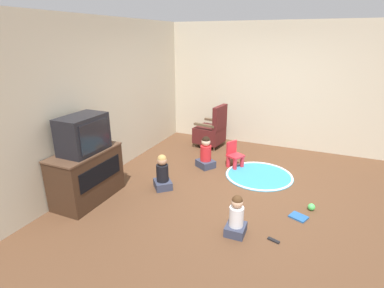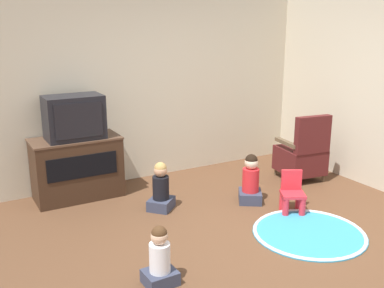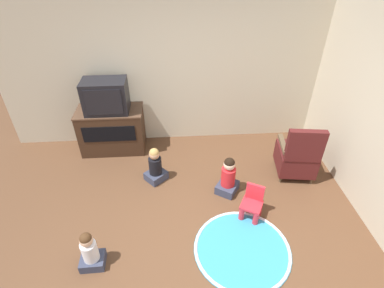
{
  "view_description": "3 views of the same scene",
  "coord_description": "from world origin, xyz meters",
  "px_view_note": "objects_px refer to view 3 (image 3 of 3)",
  "views": [
    {
      "loc": [
        -4.31,
        -0.98,
        2.35
      ],
      "look_at": [
        -0.02,
        0.9,
        0.66
      ],
      "focal_mm": 28.0,
      "sensor_mm": 36.0,
      "label": 1
    },
    {
      "loc": [
        -2.61,
        -3.3,
        2.19
      ],
      "look_at": [
        -0.12,
        1.1,
        0.79
      ],
      "focal_mm": 42.0,
      "sensor_mm": 36.0,
      "label": 2
    },
    {
      "loc": [
        -0.17,
        -2.31,
        3.2
      ],
      "look_at": [
        0.06,
        0.91,
        0.87
      ],
      "focal_mm": 28.0,
      "sensor_mm": 36.0,
      "label": 3
    }
  ],
  "objects_px": {
    "tv_cabinet": "(112,129)",
    "black_armchair": "(297,156)",
    "child_watching_right": "(90,252)",
    "yellow_kid_chair": "(252,205)",
    "television": "(106,96)",
    "child_watching_center": "(155,166)",
    "child_watching_left": "(228,178)"
  },
  "relations": [
    {
      "from": "black_armchair",
      "to": "child_watching_left",
      "type": "xyz_separation_m",
      "value": [
        -1.12,
        -0.3,
        -0.09
      ]
    },
    {
      "from": "yellow_kid_chair",
      "to": "child_watching_left",
      "type": "height_order",
      "value": "child_watching_left"
    },
    {
      "from": "tv_cabinet",
      "to": "television",
      "type": "distance_m",
      "value": 0.65
    },
    {
      "from": "television",
      "to": "yellow_kid_chair",
      "type": "xyz_separation_m",
      "value": [
        2.06,
        -1.67,
        -0.85
      ]
    },
    {
      "from": "child_watching_center",
      "to": "black_armchair",
      "type": "bearing_deg",
      "value": -42.86
    },
    {
      "from": "television",
      "to": "yellow_kid_chair",
      "type": "height_order",
      "value": "television"
    },
    {
      "from": "black_armchair",
      "to": "yellow_kid_chair",
      "type": "xyz_separation_m",
      "value": [
        -0.88,
        -0.8,
        -0.16
      ]
    },
    {
      "from": "child_watching_left",
      "to": "child_watching_right",
      "type": "distance_m",
      "value": 2.07
    },
    {
      "from": "yellow_kid_chair",
      "to": "child_watching_left",
      "type": "bearing_deg",
      "value": 144.78
    },
    {
      "from": "tv_cabinet",
      "to": "child_watching_right",
      "type": "height_order",
      "value": "tv_cabinet"
    },
    {
      "from": "tv_cabinet",
      "to": "black_armchair",
      "type": "height_order",
      "value": "black_armchair"
    },
    {
      "from": "television",
      "to": "black_armchair",
      "type": "distance_m",
      "value": 3.14
    },
    {
      "from": "yellow_kid_chair",
      "to": "black_armchair",
      "type": "bearing_deg",
      "value": 71.04
    },
    {
      "from": "child_watching_center",
      "to": "child_watching_right",
      "type": "height_order",
      "value": "child_watching_center"
    },
    {
      "from": "yellow_kid_chair",
      "to": "child_watching_center",
      "type": "relative_size",
      "value": 0.84
    },
    {
      "from": "child_watching_center",
      "to": "television",
      "type": "bearing_deg",
      "value": 90.17
    },
    {
      "from": "yellow_kid_chair",
      "to": "child_watching_right",
      "type": "xyz_separation_m",
      "value": [
        -2.0,
        -0.6,
        0.03
      ]
    },
    {
      "from": "yellow_kid_chair",
      "to": "child_watching_right",
      "type": "bearing_deg",
      "value": -134.6
    },
    {
      "from": "black_armchair",
      "to": "yellow_kid_chair",
      "type": "bearing_deg",
      "value": 49.86
    },
    {
      "from": "yellow_kid_chair",
      "to": "child_watching_right",
      "type": "height_order",
      "value": "child_watching_right"
    },
    {
      "from": "black_armchair",
      "to": "child_watching_center",
      "type": "xyz_separation_m",
      "value": [
        -2.18,
        0.04,
        -0.11
      ]
    },
    {
      "from": "television",
      "to": "child_watching_center",
      "type": "relative_size",
      "value": 1.18
    },
    {
      "from": "tv_cabinet",
      "to": "yellow_kid_chair",
      "type": "xyz_separation_m",
      "value": [
        2.06,
        -1.7,
        -0.2
      ]
    },
    {
      "from": "black_armchair",
      "to": "child_watching_center",
      "type": "height_order",
      "value": "black_armchair"
    },
    {
      "from": "television",
      "to": "child_watching_center",
      "type": "height_order",
      "value": "television"
    },
    {
      "from": "tv_cabinet",
      "to": "child_watching_right",
      "type": "bearing_deg",
      "value": -88.56
    },
    {
      "from": "child_watching_left",
      "to": "television",
      "type": "bearing_deg",
      "value": 90.11
    },
    {
      "from": "tv_cabinet",
      "to": "black_armchair",
      "type": "relative_size",
      "value": 1.14
    },
    {
      "from": "tv_cabinet",
      "to": "child_watching_center",
      "type": "xyz_separation_m",
      "value": [
        0.75,
        -0.87,
        -0.15
      ]
    },
    {
      "from": "child_watching_right",
      "to": "tv_cabinet",
      "type": "bearing_deg",
      "value": 89.98
    },
    {
      "from": "television",
      "to": "child_watching_center",
      "type": "xyz_separation_m",
      "value": [
        0.75,
        -0.83,
        -0.79
      ]
    },
    {
      "from": "television",
      "to": "yellow_kid_chair",
      "type": "bearing_deg",
      "value": -39.02
    }
  ]
}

